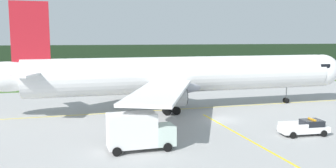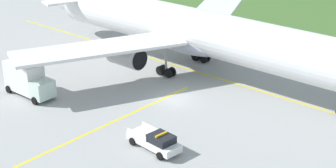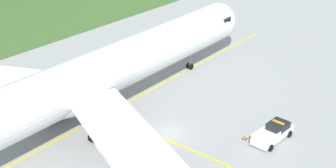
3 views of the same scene
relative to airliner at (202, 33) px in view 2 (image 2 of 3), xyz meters
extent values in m
plane|color=#9C9C9C|center=(3.04, -8.55, -5.38)|extent=(320.00, 320.00, 0.00)
cube|color=yellow|center=(0.54, 0.01, -5.38)|extent=(77.43, 2.33, 0.01)
cube|color=yellow|center=(2.20, -19.20, -5.38)|extent=(1.06, 28.94, 0.01)
cylinder|color=silver|center=(0.54, 0.01, 0.15)|extent=(48.54, 6.83, 5.56)
ellipsoid|color=#B0B4C4|center=(-1.88, -0.05, -1.38)|extent=(12.50, 6.16, 3.06)
cube|color=silver|center=(-6.83, 11.17, -0.55)|extent=(14.01, 20.86, 0.35)
cylinder|color=#AFAFAF|center=(-5.04, 8.52, -1.82)|extent=(4.55, 2.75, 2.63)
cylinder|color=black|center=(-2.75, 8.58, -1.82)|extent=(0.18, 2.42, 2.42)
cube|color=silver|center=(-6.23, -11.51, -0.55)|extent=(13.15, 21.03, 0.35)
cylinder|color=#AFAFAF|center=(-4.58, -8.77, -1.82)|extent=(4.55, 2.75, 2.63)
cylinder|color=black|center=(-2.29, -8.71, -1.82)|extent=(0.18, 2.42, 2.42)
cube|color=silver|center=(-22.54, -3.94, 1.12)|extent=(4.50, 6.83, 0.28)
cylinder|color=gray|center=(-2.97, 3.54, -3.41)|extent=(0.28, 0.28, 2.75)
cylinder|color=black|center=(-2.26, 3.21, -4.78)|extent=(1.21, 0.33, 1.20)
cylinder|color=black|center=(-2.28, 3.90, -4.78)|extent=(1.21, 0.33, 1.20)
cylinder|color=black|center=(-3.66, 3.17, -4.78)|extent=(1.21, 0.33, 1.20)
cylinder|color=black|center=(-3.68, 3.87, -4.78)|extent=(1.21, 0.33, 1.20)
cylinder|color=gray|center=(-2.78, -3.69, -3.41)|extent=(0.28, 0.28, 2.75)
cylinder|color=black|center=(-2.09, -3.32, -4.78)|extent=(1.21, 0.33, 1.20)
cylinder|color=black|center=(-2.07, -4.02, -4.78)|extent=(1.21, 0.33, 1.20)
cylinder|color=black|center=(-3.49, -3.36, -4.78)|extent=(1.21, 0.33, 1.20)
cylinder|color=black|center=(-3.47, -4.06, -4.78)|extent=(1.21, 0.33, 1.20)
cube|color=white|center=(9.21, -18.28, -4.65)|extent=(5.77, 2.35, 0.70)
cube|color=black|center=(10.22, -18.34, -3.95)|extent=(2.37, 1.99, 0.70)
cube|color=white|center=(7.90, -17.24, -4.07)|extent=(2.72, 0.26, 0.45)
cube|color=white|center=(7.79, -19.16, -4.07)|extent=(2.72, 0.26, 0.45)
cube|color=orange|center=(10.22, -18.34, -3.52)|extent=(0.28, 1.43, 0.16)
cylinder|color=black|center=(11.19, -17.36, -5.00)|extent=(0.77, 0.28, 0.76)
cylinder|color=black|center=(11.07, -19.42, -5.00)|extent=(0.77, 0.28, 0.76)
cylinder|color=black|center=(7.34, -17.14, -5.00)|extent=(0.77, 0.28, 0.76)
cylinder|color=black|center=(7.22, -19.20, -5.00)|extent=(0.77, 0.28, 0.76)
cube|color=silver|center=(-7.63, -18.94, -3.93)|extent=(1.98, 2.46, 2.00)
cube|color=silver|center=(-10.99, -19.06, -3.23)|extent=(4.91, 2.56, 3.39)
cylinder|color=#99999E|center=(-10.03, -19.02, -5.02)|extent=(0.77, 0.13, 1.04)
cylinder|color=#99999E|center=(-11.96, -19.09, -5.02)|extent=(0.77, 0.13, 1.04)
cylinder|color=black|center=(-7.67, -17.74, -4.93)|extent=(0.91, 0.29, 0.90)
cylinder|color=black|center=(-7.59, -20.14, -4.93)|extent=(0.91, 0.29, 0.90)
cylinder|color=black|center=(-12.73, -17.91, -4.93)|extent=(0.91, 0.29, 0.90)
cylinder|color=black|center=(-12.64, -20.31, -4.93)|extent=(0.91, 0.29, 0.90)
cube|color=black|center=(7.55, -15.83, -5.36)|extent=(0.48, 0.48, 0.03)
cone|color=orange|center=(7.55, -15.83, -5.06)|extent=(0.37, 0.37, 0.58)
camera|label=1|loc=(-16.22, -53.60, 5.93)|focal=38.35mm
camera|label=2|loc=(40.29, -50.06, 19.57)|focal=57.04mm
camera|label=3|loc=(-32.22, -37.95, 22.64)|focal=50.95mm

